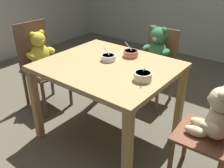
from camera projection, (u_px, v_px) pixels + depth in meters
The scene contains 8 objects.
ground_plane at pixel (109, 136), 2.45m from camera, with size 5.20×5.20×0.04m.
dining_table at pixel (108, 74), 2.14m from camera, with size 1.08×0.92×0.73m.
teddy_chair_near_left at pixel (42, 59), 2.69m from camera, with size 0.45×0.44×0.93m.
teddy_chair_near_right at pixel (216, 123), 1.68m from camera, with size 0.40×0.40×0.84m.
teddy_chair_far_center at pixel (156, 55), 2.77m from camera, with size 0.41×0.41×0.88m.
porridge_bowl_cream_near_right at pixel (143, 76), 1.82m from camera, with size 0.13×0.13×0.13m.
porridge_bowl_white_center at pixel (108, 58), 2.17m from camera, with size 0.13×0.13×0.11m.
porridge_bowl_terracotta_far_center at pixel (131, 53), 2.25m from camera, with size 0.14×0.13×0.12m.
Camera 1 is at (1.22, -1.51, 1.55)m, focal length 40.35 mm.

